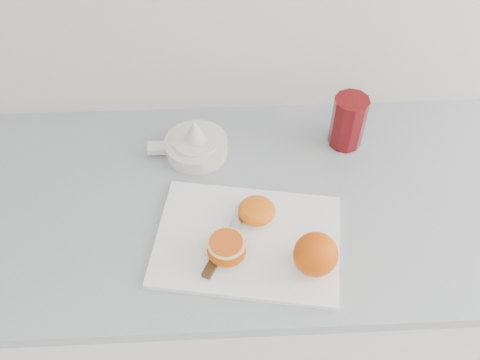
{
  "coord_description": "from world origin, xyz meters",
  "views": [
    {
      "loc": [
        0.1,
        0.95,
        1.81
      ],
      "look_at": [
        0.13,
        1.69,
        0.96
      ],
      "focal_mm": 40.0,
      "sensor_mm": 36.0,
      "label": 1
    }
  ],
  "objects_px": {
    "half_orange": "(227,249)",
    "citrus_juicer": "(195,144)",
    "counter": "(281,293)",
    "cutting_board": "(248,240)",
    "red_tumbler": "(348,123)"
  },
  "relations": [
    {
      "from": "cutting_board",
      "to": "red_tumbler",
      "type": "height_order",
      "value": "red_tumbler"
    },
    {
      "from": "red_tumbler",
      "to": "cutting_board",
      "type": "bearing_deg",
      "value": -131.72
    },
    {
      "from": "cutting_board",
      "to": "citrus_juicer",
      "type": "bearing_deg",
      "value": 112.37
    },
    {
      "from": "citrus_juicer",
      "to": "red_tumbler",
      "type": "distance_m",
      "value": 0.36
    },
    {
      "from": "half_orange",
      "to": "citrus_juicer",
      "type": "distance_m",
      "value": 0.31
    },
    {
      "from": "cutting_board",
      "to": "red_tumbler",
      "type": "distance_m",
      "value": 0.38
    },
    {
      "from": "cutting_board",
      "to": "citrus_juicer",
      "type": "distance_m",
      "value": 0.29
    },
    {
      "from": "half_orange",
      "to": "red_tumbler",
      "type": "distance_m",
      "value": 0.44
    },
    {
      "from": "cutting_board",
      "to": "red_tumbler",
      "type": "xyz_separation_m",
      "value": [
        0.25,
        0.28,
        0.06
      ]
    },
    {
      "from": "half_orange",
      "to": "citrus_juicer",
      "type": "relative_size",
      "value": 0.42
    },
    {
      "from": "counter",
      "to": "citrus_juicer",
      "type": "height_order",
      "value": "citrus_juicer"
    },
    {
      "from": "counter",
      "to": "citrus_juicer",
      "type": "distance_m",
      "value": 0.54
    },
    {
      "from": "half_orange",
      "to": "red_tumbler",
      "type": "bearing_deg",
      "value": 47.35
    },
    {
      "from": "counter",
      "to": "red_tumbler",
      "type": "relative_size",
      "value": 17.14
    },
    {
      "from": "half_orange",
      "to": "citrus_juicer",
      "type": "height_order",
      "value": "citrus_juicer"
    }
  ]
}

